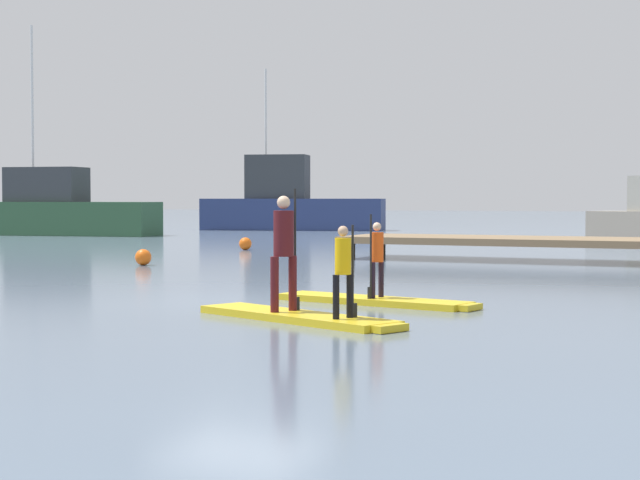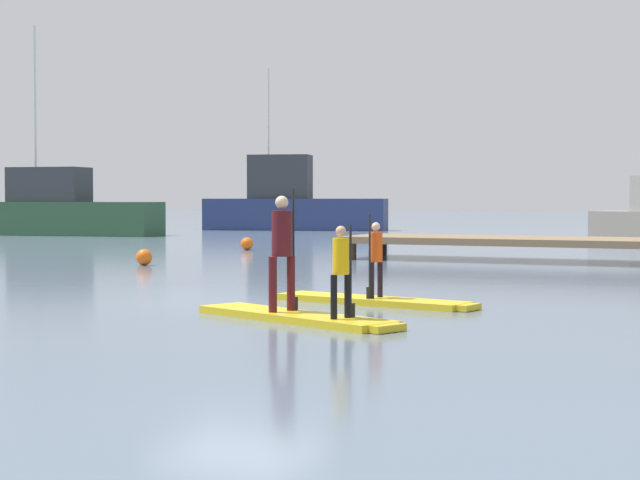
{
  "view_description": "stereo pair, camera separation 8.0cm",
  "coord_description": "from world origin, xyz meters",
  "px_view_note": "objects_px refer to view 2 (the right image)",
  "views": [
    {
      "loc": [
        8.0,
        -14.64,
        1.63
      ],
      "look_at": [
        -0.33,
        3.8,
        0.82
      ],
      "focal_mm": 58.81,
      "sensor_mm": 36.0,
      "label": 1
    },
    {
      "loc": [
        8.08,
        -14.6,
        1.63
      ],
      "look_at": [
        -0.33,
        3.8,
        0.82
      ],
      "focal_mm": 58.81,
      "sensor_mm": 36.0,
      "label": 2
    }
  ],
  "objects_px": {
    "fishing_boat_white_large": "(58,210)",
    "fishing_boat_green_midground": "(292,205)",
    "paddleboard_far": "(298,317)",
    "mooring_buoy_near": "(247,244)",
    "paddler_adult": "(282,245)",
    "mooring_buoy_mid": "(144,257)",
    "paddleboard_near": "(375,301)",
    "paddler_child_front": "(341,266)",
    "paddler_child_solo": "(375,255)"
  },
  "relations": [
    {
      "from": "paddler_child_front",
      "to": "fishing_boat_green_midground",
      "type": "relative_size",
      "value": 0.12
    },
    {
      "from": "fishing_boat_white_large",
      "to": "mooring_buoy_mid",
      "type": "relative_size",
      "value": 23.37
    },
    {
      "from": "paddler_child_front",
      "to": "mooring_buoy_mid",
      "type": "height_order",
      "value": "paddler_child_front"
    },
    {
      "from": "paddleboard_near",
      "to": "paddleboard_far",
      "type": "relative_size",
      "value": 1.0
    },
    {
      "from": "paddleboard_near",
      "to": "paddler_child_solo",
      "type": "height_order",
      "value": "paddler_child_solo"
    },
    {
      "from": "paddleboard_near",
      "to": "paddler_adult",
      "type": "xyz_separation_m",
      "value": [
        -0.43,
        -2.34,
        0.95
      ]
    },
    {
      "from": "fishing_boat_white_large",
      "to": "mooring_buoy_mid",
      "type": "distance_m",
      "value": 22.36
    },
    {
      "from": "paddleboard_far",
      "to": "mooring_buoy_near",
      "type": "height_order",
      "value": "mooring_buoy_near"
    },
    {
      "from": "paddleboard_far",
      "to": "fishing_boat_white_large",
      "type": "distance_m",
      "value": 34.56
    },
    {
      "from": "paddleboard_near",
      "to": "mooring_buoy_mid",
      "type": "distance_m",
      "value": 10.67
    },
    {
      "from": "paddler_child_front",
      "to": "mooring_buoy_mid",
      "type": "relative_size",
      "value": 2.98
    },
    {
      "from": "paddleboard_near",
      "to": "fishing_boat_green_midground",
      "type": "relative_size",
      "value": 0.36
    },
    {
      "from": "paddleboard_near",
      "to": "fishing_boat_white_large",
      "type": "distance_m",
      "value": 32.92
    },
    {
      "from": "paddler_adult",
      "to": "mooring_buoy_mid",
      "type": "relative_size",
      "value": 4.16
    },
    {
      "from": "fishing_boat_white_large",
      "to": "mooring_buoy_near",
      "type": "relative_size",
      "value": 23.27
    },
    {
      "from": "paddler_adult",
      "to": "fishing_boat_white_large",
      "type": "xyz_separation_m",
      "value": [
        -23.57,
        24.85,
        0.1
      ]
    },
    {
      "from": "mooring_buoy_mid",
      "to": "fishing_boat_white_large",
      "type": "bearing_deg",
      "value": 133.76
    },
    {
      "from": "paddler_child_front",
      "to": "paddleboard_near",
      "type": "bearing_deg",
      "value": 102.74
    },
    {
      "from": "paddler_child_solo",
      "to": "paddleboard_far",
      "type": "xyz_separation_m",
      "value": [
        -0.14,
        -2.46,
        -0.71
      ]
    },
    {
      "from": "mooring_buoy_mid",
      "to": "paddler_child_front",
      "type": "bearing_deg",
      "value": -44.89
    },
    {
      "from": "paddleboard_far",
      "to": "paddleboard_near",
      "type": "bearing_deg",
      "value": 86.81
    },
    {
      "from": "paddler_child_solo",
      "to": "mooring_buoy_mid",
      "type": "distance_m",
      "value": 10.69
    },
    {
      "from": "paddler_child_front",
      "to": "paddleboard_far",
      "type": "bearing_deg",
      "value": 158.29
    },
    {
      "from": "paddleboard_near",
      "to": "mooring_buoy_mid",
      "type": "height_order",
      "value": "mooring_buoy_mid"
    },
    {
      "from": "paddler_child_solo",
      "to": "paddleboard_far",
      "type": "distance_m",
      "value": 2.56
    },
    {
      "from": "paddleboard_near",
      "to": "fishing_boat_green_midground",
      "type": "height_order",
      "value": "fishing_boat_green_midground"
    },
    {
      "from": "fishing_boat_white_large",
      "to": "paddler_child_solo",
      "type": "bearing_deg",
      "value": -43.16
    },
    {
      "from": "mooring_buoy_near",
      "to": "mooring_buoy_mid",
      "type": "bearing_deg",
      "value": -79.97
    },
    {
      "from": "fishing_boat_green_midground",
      "to": "paddler_adult",
      "type": "bearing_deg",
      "value": -64.08
    },
    {
      "from": "paddler_adult",
      "to": "mooring_buoy_near",
      "type": "relative_size",
      "value": 4.15
    },
    {
      "from": "mooring_buoy_mid",
      "to": "mooring_buoy_near",
      "type": "bearing_deg",
      "value": 100.03
    },
    {
      "from": "paddleboard_far",
      "to": "mooring_buoy_mid",
      "type": "xyz_separation_m",
      "value": [
        -8.42,
        8.84,
        0.15
      ]
    },
    {
      "from": "paddleboard_near",
      "to": "paddler_child_solo",
      "type": "bearing_deg",
      "value": -74.97
    },
    {
      "from": "fishing_boat_green_midground",
      "to": "mooring_buoy_mid",
      "type": "distance_m",
      "value": 28.71
    },
    {
      "from": "fishing_boat_white_large",
      "to": "fishing_boat_green_midground",
      "type": "distance_m",
      "value": 12.61
    },
    {
      "from": "paddler_adult",
      "to": "paddler_child_front",
      "type": "bearing_deg",
      "value": -22.26
    },
    {
      "from": "paddler_adult",
      "to": "paddler_child_front",
      "type": "height_order",
      "value": "paddler_adult"
    },
    {
      "from": "paddler_adult",
      "to": "mooring_buoy_near",
      "type": "height_order",
      "value": "paddler_adult"
    },
    {
      "from": "paddler_child_solo",
      "to": "mooring_buoy_near",
      "type": "xyz_separation_m",
      "value": [
        -9.93,
        14.12,
        -0.55
      ]
    },
    {
      "from": "paddleboard_near",
      "to": "fishing_boat_white_large",
      "type": "xyz_separation_m",
      "value": [
        -24.0,
        22.5,
        1.05
      ]
    },
    {
      "from": "paddler_adult",
      "to": "paddler_child_solo",
      "type": "bearing_deg",
      "value": 79.47
    },
    {
      "from": "fishing_boat_white_large",
      "to": "mooring_buoy_near",
      "type": "height_order",
      "value": "fishing_boat_white_large"
    },
    {
      "from": "paddler_child_solo",
      "to": "paddler_child_front",
      "type": "relative_size",
      "value": 1.08
    },
    {
      "from": "paddleboard_far",
      "to": "fishing_boat_green_midground",
      "type": "relative_size",
      "value": 0.35
    },
    {
      "from": "paddleboard_far",
      "to": "paddler_child_front",
      "type": "height_order",
      "value": "paddler_child_front"
    },
    {
      "from": "paddler_adult",
      "to": "mooring_buoy_mid",
      "type": "distance_m",
      "value": 11.94
    },
    {
      "from": "paddleboard_near",
      "to": "paddler_adult",
      "type": "relative_size",
      "value": 2.06
    },
    {
      "from": "paddler_child_front",
      "to": "mooring_buoy_mid",
      "type": "xyz_separation_m",
      "value": [
        -9.18,
        9.15,
        -0.57
      ]
    },
    {
      "from": "paddler_adult",
      "to": "mooring_buoy_mid",
      "type": "xyz_separation_m",
      "value": [
        -8.12,
        8.71,
        -0.8
      ]
    },
    {
      "from": "paddler_adult",
      "to": "fishing_boat_white_large",
      "type": "relative_size",
      "value": 0.18
    }
  ]
}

